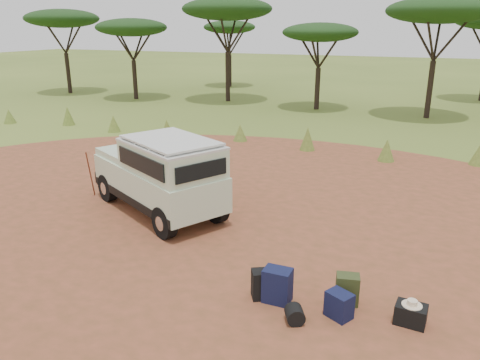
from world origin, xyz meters
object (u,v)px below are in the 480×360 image
at_px(safari_vehicle, 160,176).
at_px(walking_staff, 90,174).
at_px(backpack_navy, 277,286).
at_px(backpack_olive, 347,289).
at_px(backpack_black, 263,284).
at_px(hard_case, 411,315).
at_px(duffel_navy, 339,305).

relative_size(safari_vehicle, walking_staff, 3.13).
height_order(backpack_navy, backpack_olive, backpack_navy).
relative_size(safari_vehicle, backpack_olive, 8.18).
distance_m(safari_vehicle, backpack_olive, 5.76).
distance_m(backpack_black, hard_case, 2.48).
xyz_separation_m(backpack_black, backpack_olive, (1.40, 0.40, 0.01)).
bearing_deg(backpack_olive, backpack_black, -176.54).
distance_m(walking_staff, hard_case, 9.08).
xyz_separation_m(walking_staff, duffel_navy, (7.55, -2.98, -0.46)).
bearing_deg(backpack_olive, walking_staff, 149.11).
bearing_deg(backpack_olive, safari_vehicle, 143.12).
height_order(walking_staff, hard_case, walking_staff).
relative_size(backpack_olive, hard_case, 1.13).
bearing_deg(walking_staff, duffel_navy, -45.56).
xyz_separation_m(backpack_black, duffel_navy, (1.36, -0.06, -0.04)).
relative_size(backpack_black, duffel_navy, 1.17).
distance_m(walking_staff, backpack_black, 6.85).
height_order(walking_staff, backpack_black, walking_staff).
bearing_deg(safari_vehicle, walking_staff, -155.68).
bearing_deg(safari_vehicle, hard_case, 6.13).
xyz_separation_m(walking_staff, backpack_black, (6.19, -2.92, -0.42)).
distance_m(safari_vehicle, backpack_navy, 4.97).
height_order(safari_vehicle, hard_case, safari_vehicle).
xyz_separation_m(walking_staff, hard_case, (8.65, -2.71, -0.52)).
bearing_deg(backpack_navy, duffel_navy, -2.44).
bearing_deg(walking_staff, hard_case, -41.38).
bearing_deg(duffel_navy, backpack_navy, -154.42).
distance_m(backpack_black, duffel_navy, 1.37).
height_order(backpack_olive, duffel_navy, backpack_olive).
xyz_separation_m(safari_vehicle, hard_case, (6.27, -2.55, -0.82)).
height_order(safari_vehicle, backpack_olive, safari_vehicle).
height_order(safari_vehicle, duffel_navy, safari_vehicle).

